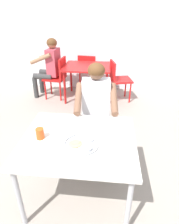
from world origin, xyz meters
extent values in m
cube|color=gray|center=(0.00, 0.00, -0.03)|extent=(12.00, 12.00, 0.05)
cube|color=white|center=(0.00, 3.28, 1.70)|extent=(12.00, 0.12, 3.40)
cube|color=silver|center=(-0.06, 0.09, 0.71)|extent=(1.04, 0.90, 0.03)
cylinder|color=#B2B2B7|center=(-0.53, -0.30, 0.35)|extent=(0.04, 0.04, 0.69)
cylinder|color=#B2B2B7|center=(0.40, -0.30, 0.35)|extent=(0.04, 0.04, 0.69)
cylinder|color=#B2B2B7|center=(-0.53, 0.48, 0.35)|extent=(0.04, 0.04, 0.69)
cylinder|color=#B2B2B7|center=(0.40, 0.48, 0.35)|extent=(0.04, 0.04, 0.69)
cylinder|color=#B7BABF|center=(-0.02, 0.00, 0.73)|extent=(0.31, 0.31, 0.01)
torus|color=#B7BABF|center=(-0.02, 0.00, 0.74)|extent=(0.31, 0.31, 0.01)
cylinder|color=#B2B5BA|center=(0.05, -0.07, 0.74)|extent=(0.06, 0.06, 0.02)
cylinder|color=#B77F23|center=(0.05, -0.07, 0.75)|extent=(0.06, 0.06, 0.01)
cylinder|color=#B2B5BA|center=(0.05, 0.06, 0.74)|extent=(0.06, 0.06, 0.02)
cylinder|color=#C65119|center=(0.05, 0.06, 0.75)|extent=(0.06, 0.06, 0.01)
ellipsoid|color=tan|center=(-0.08, 0.00, 0.74)|extent=(0.15, 0.14, 0.01)
ellipsoid|color=tan|center=(-0.08, 0.01, 0.74)|extent=(0.10, 0.08, 0.01)
cylinder|color=#D84C19|center=(-0.41, 0.06, 0.77)|extent=(0.07, 0.07, 0.10)
cylinder|color=#593319|center=(-0.41, 0.06, 0.81)|extent=(0.06, 0.06, 0.02)
cube|color=silver|center=(0.04, 0.93, 0.42)|extent=(0.43, 0.43, 0.04)
cube|color=silver|center=(0.02, 1.11, 0.65)|extent=(0.38, 0.06, 0.41)
cylinder|color=silver|center=(0.21, 0.78, 0.20)|extent=(0.03, 0.03, 0.40)
cylinder|color=silver|center=(-0.11, 0.75, 0.20)|extent=(0.03, 0.03, 0.40)
cylinder|color=silver|center=(0.19, 1.10, 0.20)|extent=(0.03, 0.03, 0.40)
cylinder|color=silver|center=(-0.13, 1.07, 0.20)|extent=(0.03, 0.03, 0.40)
cylinder|color=#2B2B2B|center=(0.22, 0.49, 0.22)|extent=(0.10, 0.10, 0.44)
cylinder|color=#2B2B2B|center=(0.20, 0.69, 0.48)|extent=(0.15, 0.41, 0.12)
cylinder|color=#2B2B2B|center=(-0.08, 0.47, 0.22)|extent=(0.10, 0.10, 0.44)
cylinder|color=#2B2B2B|center=(-0.10, 0.67, 0.48)|extent=(0.15, 0.41, 0.12)
cube|color=silver|center=(0.04, 0.88, 0.75)|extent=(0.35, 0.22, 0.54)
cylinder|color=brown|center=(0.26, 0.71, 0.86)|extent=(0.11, 0.46, 0.25)
cylinder|color=brown|center=(-0.15, 0.68, 0.86)|extent=(0.11, 0.46, 0.25)
sphere|color=brown|center=(0.04, 0.88, 1.12)|extent=(0.19, 0.19, 0.19)
ellipsoid|color=brown|center=(0.04, 0.88, 1.13)|extent=(0.21, 0.20, 0.18)
cube|color=red|center=(-0.27, 2.60, 0.69)|extent=(0.95, 0.80, 0.03)
cylinder|color=#A31414|center=(-0.68, 2.26, 0.34)|extent=(0.04, 0.04, 0.68)
cylinder|color=#A31414|center=(0.15, 2.26, 0.34)|extent=(0.04, 0.04, 0.68)
cylinder|color=#A31414|center=(-0.68, 2.94, 0.34)|extent=(0.04, 0.04, 0.68)
cylinder|color=#A31414|center=(0.15, 2.94, 0.34)|extent=(0.04, 0.04, 0.68)
cube|color=red|center=(-0.96, 2.56, 0.44)|extent=(0.45, 0.44, 0.04)
cube|color=red|center=(-0.77, 2.54, 0.66)|extent=(0.07, 0.38, 0.41)
cylinder|color=red|center=(-1.14, 2.42, 0.21)|extent=(0.03, 0.03, 0.42)
cylinder|color=red|center=(-1.11, 2.74, 0.21)|extent=(0.03, 0.03, 0.42)
cylinder|color=red|center=(-0.81, 2.39, 0.21)|extent=(0.03, 0.03, 0.42)
cylinder|color=red|center=(-0.78, 2.71, 0.21)|extent=(0.03, 0.03, 0.42)
cube|color=red|center=(0.43, 2.57, 0.45)|extent=(0.49, 0.49, 0.04)
cube|color=red|center=(0.25, 2.53, 0.65)|extent=(0.12, 0.39, 0.37)
cylinder|color=red|center=(0.56, 2.76, 0.21)|extent=(0.03, 0.03, 0.43)
cylinder|color=red|center=(0.63, 2.44, 0.21)|extent=(0.03, 0.03, 0.43)
cylinder|color=red|center=(0.24, 2.69, 0.21)|extent=(0.03, 0.03, 0.43)
cylinder|color=red|center=(0.31, 2.37, 0.21)|extent=(0.03, 0.03, 0.43)
cube|color=red|center=(-0.31, 3.27, 0.42)|extent=(0.48, 0.48, 0.04)
cube|color=red|center=(-0.34, 3.07, 0.62)|extent=(0.41, 0.09, 0.36)
cylinder|color=red|center=(-0.46, 3.46, 0.20)|extent=(0.03, 0.03, 0.40)
cylinder|color=red|center=(-0.12, 3.41, 0.20)|extent=(0.03, 0.03, 0.40)
cylinder|color=red|center=(-0.51, 3.12, 0.20)|extent=(0.03, 0.03, 0.40)
cylinder|color=red|center=(-0.16, 3.07, 0.20)|extent=(0.03, 0.03, 0.40)
cylinder|color=#343434|center=(-1.38, 2.50, 0.23)|extent=(0.10, 0.10, 0.45)
cylinder|color=#343434|center=(-1.18, 2.47, 0.49)|extent=(0.41, 0.17, 0.12)
cylinder|color=#343434|center=(-1.35, 2.79, 0.23)|extent=(0.10, 0.10, 0.45)
cylinder|color=#343434|center=(-1.15, 2.77, 0.49)|extent=(0.41, 0.17, 0.12)
cube|color=#B23F4C|center=(-0.97, 2.60, 0.76)|extent=(0.24, 0.36, 0.54)
cylinder|color=#996B4C|center=(-1.17, 2.42, 0.87)|extent=(0.46, 0.13, 0.25)
cylinder|color=#996B4C|center=(-1.12, 2.82, 0.87)|extent=(0.46, 0.13, 0.25)
sphere|color=#996B4C|center=(-0.97, 2.60, 1.13)|extent=(0.19, 0.19, 0.19)
ellipsoid|color=brown|center=(-0.97, 2.60, 1.15)|extent=(0.21, 0.20, 0.18)
camera|label=1|loc=(0.19, -1.37, 1.81)|focal=31.77mm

